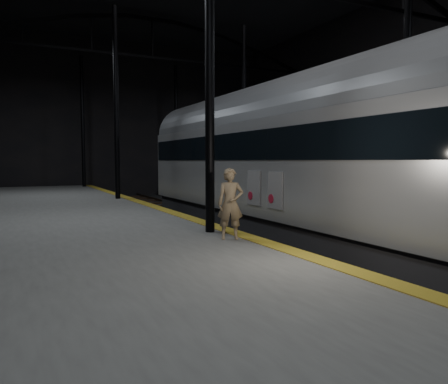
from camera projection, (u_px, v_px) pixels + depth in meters
ground at (255, 235)px, 17.74m from camera, size 44.00×44.00×0.00m
platform_left at (59, 237)px, 14.43m from camera, size 9.00×43.80×1.00m
platform_right at (390, 213)px, 20.97m from camera, size 9.00×43.80×1.00m
tactile_strip at (180, 215)px, 16.25m from camera, size 0.50×43.80×0.01m
track at (255, 233)px, 17.73m from camera, size 2.40×43.00×0.24m
train at (298, 154)px, 14.91m from camera, size 3.24×21.71×5.80m
woman at (230, 204)px, 11.20m from camera, size 0.78×0.66×1.83m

